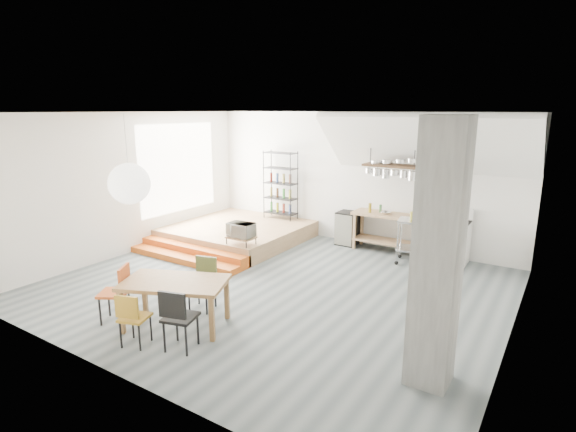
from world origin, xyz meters
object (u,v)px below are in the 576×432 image
Objects in this scene: mini_fridge at (348,228)px; stove at (454,242)px; rolling_cart at (421,236)px; dining_table at (175,286)px.

stove is at bearing -1.00° from mini_fridge.
dining_table is at bearing -125.87° from rolling_cart.
dining_table is 5.36m from rolling_cart.
stove is 1.44× the size of mini_fridge.
dining_table is 2.16× the size of mini_fridge.
mini_fridge reaches higher than dining_table.
dining_table is 5.36m from mini_fridge.
dining_table is at bearing -118.47° from stove.
mini_fridge is (-1.95, 0.50, -0.22)m from rolling_cart.
stove reaches higher than rolling_cart.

